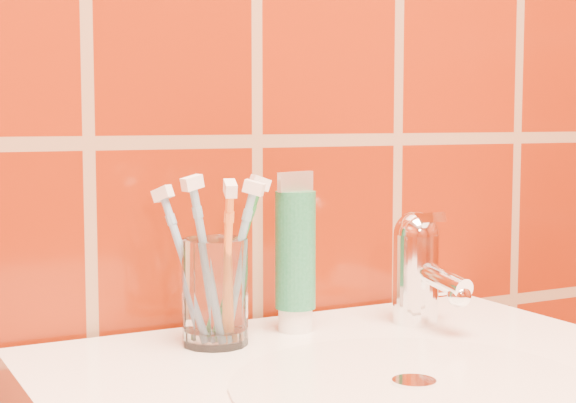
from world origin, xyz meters
TOP-DOWN VIEW (x-y plane):
  - glass_tumbler at (-0.09, 1.11)m, footprint 0.07×0.07m
  - toothpaste_tube at (0.00, 1.12)m, footprint 0.05×0.04m
  - faucet at (0.14, 1.09)m, footprint 0.05×0.11m
  - toothbrush_0 at (-0.06, 1.12)m, footprint 0.08×0.08m
  - toothbrush_1 at (-0.09, 1.08)m, footprint 0.07×0.12m
  - toothbrush_2 at (-0.07, 1.10)m, footprint 0.10×0.10m
  - toothbrush_3 at (-0.11, 1.13)m, footprint 0.11×0.13m
  - toothbrush_4 at (-0.10, 1.10)m, footprint 0.08×0.07m

SIDE VIEW (x-z plane):
  - glass_tumbler at x=-0.09m, z-range 0.85..0.95m
  - faucet at x=0.14m, z-range 0.85..0.97m
  - toothbrush_3 at x=-0.11m, z-range 0.84..1.01m
  - toothpaste_tube at x=0.00m, z-range 0.84..1.01m
  - toothbrush_2 at x=-0.07m, z-range 0.84..1.01m
  - toothbrush_0 at x=-0.06m, z-range 0.85..1.01m
  - toothbrush_1 at x=-0.09m, z-range 0.84..1.02m
  - toothbrush_4 at x=-0.10m, z-range 0.84..1.02m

